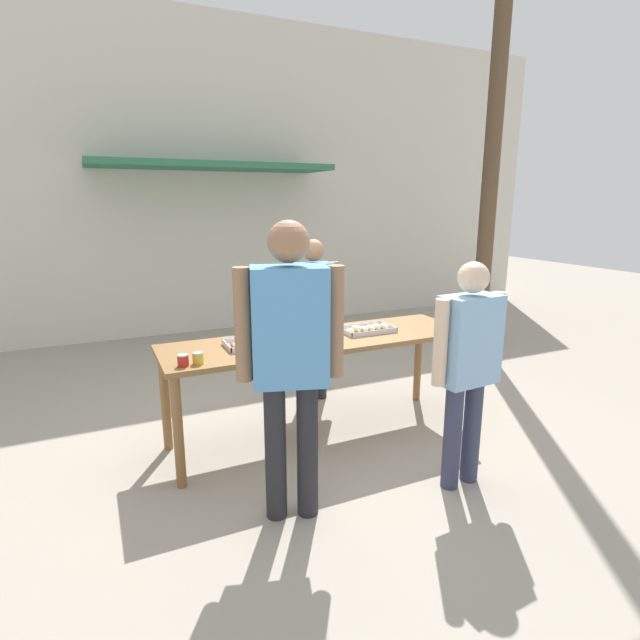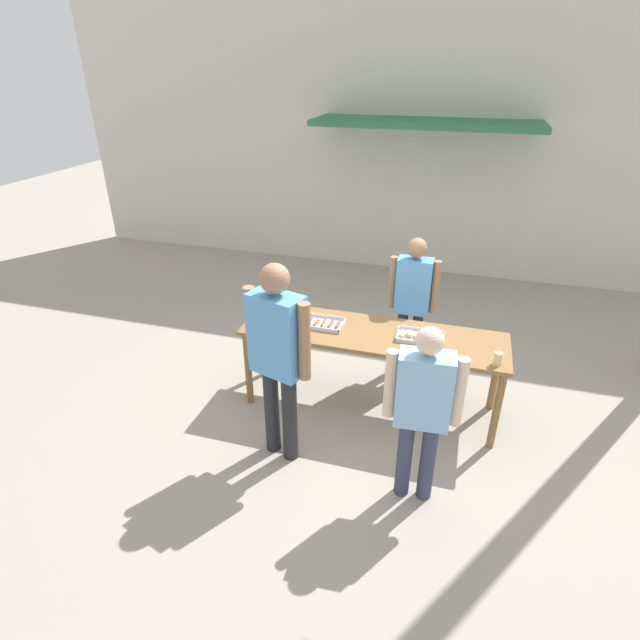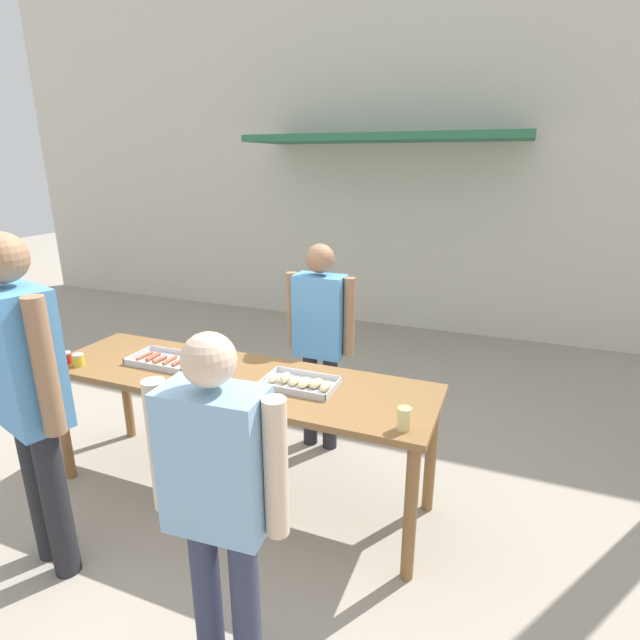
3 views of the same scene
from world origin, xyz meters
The scene contains 11 objects.
ground_plane centered at (0.00, 0.00, 0.00)m, with size 24.00×24.00×0.00m, color #A39989.
building_facade_back centered at (0.00, 3.98, 2.26)m, with size 12.00×1.11×4.50m.
serving_table centered at (0.00, 0.00, 0.77)m, with size 2.55×0.74×0.86m.
food_tray_sausages centered at (-0.54, 0.01, 0.88)m, with size 0.47×0.28×0.04m.
food_tray_buns centered at (0.45, 0.01, 0.88)m, with size 0.44×0.27×0.06m.
condiment_jar_mustard centered at (-1.14, -0.25, 0.90)m, with size 0.07×0.07×0.08m.
condiment_jar_ketchup centered at (-1.03, -0.24, 0.90)m, with size 0.07×0.07×0.08m.
beer_cup centered at (1.14, -0.25, 0.92)m, with size 0.07×0.07×0.12m.
person_server_behind_table centered at (0.28, 0.75, 0.96)m, with size 0.53×0.21×1.60m.
person_customer_holding_hotdog centered at (-0.62, -0.92, 1.11)m, with size 0.62×0.36×1.85m.
person_customer_with_cup centered at (0.59, -1.08, 0.93)m, with size 0.59×0.25×1.57m.
Camera 2 is at (0.71, -4.18, 3.22)m, focal length 28.00 mm.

